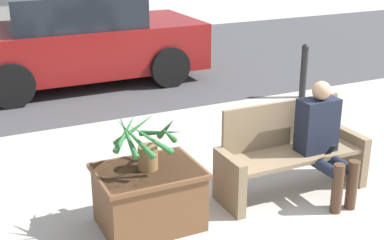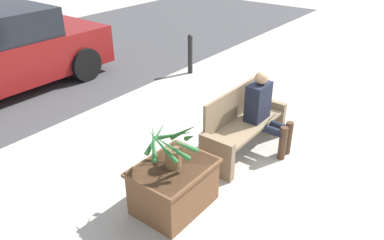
# 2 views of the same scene
# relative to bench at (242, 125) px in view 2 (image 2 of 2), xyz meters

# --- Properties ---
(ground_plane) EXTENTS (30.00, 30.00, 0.00)m
(ground_plane) POSITION_rel_bench_xyz_m (0.07, -0.28, -0.40)
(ground_plane) COLOR #ADA89E
(road_surface) EXTENTS (20.00, 6.00, 0.01)m
(road_surface) POSITION_rel_bench_xyz_m (0.07, 5.74, -0.40)
(road_surface) COLOR #424244
(road_surface) RESTS_ON ground_plane
(bench) EXTENTS (1.52, 0.50, 0.89)m
(bench) POSITION_rel_bench_xyz_m (0.00, 0.00, 0.00)
(bench) COLOR #7A664C
(bench) RESTS_ON ground_plane
(person_seated) EXTENTS (0.38, 0.63, 1.14)m
(person_seated) POSITION_rel_bench_xyz_m (0.23, -0.20, 0.21)
(person_seated) COLOR black
(person_seated) RESTS_ON ground_plane
(planter_box) EXTENTS (0.90, 0.69, 0.55)m
(planter_box) POSITION_rel_bench_xyz_m (-1.50, -0.02, -0.11)
(planter_box) COLOR brown
(planter_box) RESTS_ON ground_plane
(potted_plant) EXTENTS (0.64, 0.62, 0.51)m
(potted_plant) POSITION_rel_bench_xyz_m (-1.50, -0.02, 0.39)
(potted_plant) COLOR brown
(potted_plant) RESTS_ON planter_box
(bollard_post) EXTENTS (0.11, 0.11, 0.84)m
(bollard_post) POSITION_rel_bench_xyz_m (2.00, 2.46, 0.04)
(bollard_post) COLOR black
(bollard_post) RESTS_ON ground_plane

